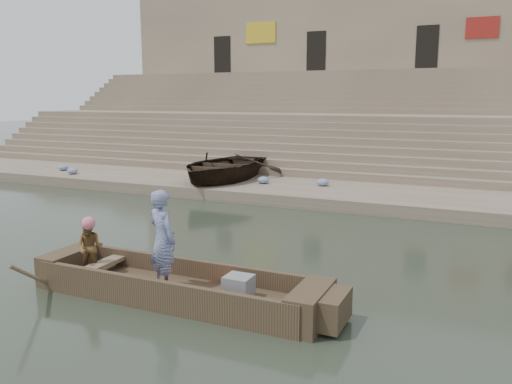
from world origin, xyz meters
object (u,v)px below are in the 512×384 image
Objects in this scene: standing_man at (163,240)px; television at (238,287)px; rowing_man at (90,248)px; beached_rowboat at (222,166)px; main_rowboat at (177,293)px.

television is (1.42, 0.14, -0.71)m from standing_man.
rowing_man is at bearing 23.23° from standing_man.
television is at bearing -149.63° from standing_man.
standing_man is at bearing -174.43° from television.
beached_rowboat is at bearing 82.77° from rowing_man.
television is at bearing 0.00° from main_rowboat.
standing_man is 3.95× the size of television.
main_rowboat is 1.28m from television.
main_rowboat is 0.96× the size of beached_rowboat.
television is (3.15, 0.09, -0.34)m from rowing_man.
main_rowboat is at bearing 180.00° from television.
rowing_man reaches higher than main_rowboat.
rowing_man is 10.82m from beached_rowboat.
television is at bearing -60.34° from beached_rowboat.
main_rowboat is 2.02m from rowing_man.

